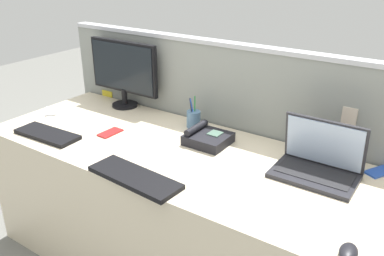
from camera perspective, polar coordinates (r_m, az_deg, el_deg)
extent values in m
cube|color=beige|center=(2.23, -0.74, -12.18)|extent=(2.25, 0.80, 0.75)
cube|color=gray|center=(2.43, 5.13, -2.76)|extent=(2.36, 0.06, 1.21)
cube|color=#B7BAC1|center=(2.23, 5.71, 11.52)|extent=(2.36, 0.07, 0.02)
cube|color=yellow|center=(2.89, -11.74, 4.34)|extent=(0.09, 0.01, 0.08)
cube|color=yellow|center=(2.63, -7.03, 6.57)|extent=(0.10, 0.01, 0.08)
cube|color=beige|center=(2.05, 21.15, 1.55)|extent=(0.07, 0.01, 0.08)
cylinder|color=black|center=(2.68, -9.34, 3.22)|extent=(0.17, 0.17, 0.02)
cylinder|color=black|center=(2.66, -9.42, 4.36)|extent=(0.04, 0.04, 0.10)
cube|color=black|center=(2.62, -9.53, 8.46)|extent=(0.52, 0.03, 0.32)
cube|color=black|center=(2.61, -9.77, 8.37)|extent=(0.49, 0.01, 0.29)
cube|color=#232328|center=(1.90, 16.68, -6.44)|extent=(0.37, 0.23, 0.02)
cube|color=black|center=(1.90, 16.81, -6.02)|extent=(0.33, 0.16, 0.00)
cube|color=#232328|center=(1.93, 18.04, -1.96)|extent=(0.37, 0.05, 0.23)
cube|color=#9EB2D1|center=(1.92, 17.95, -2.09)|extent=(0.34, 0.04, 0.21)
cube|color=black|center=(2.13, 2.28, -1.53)|extent=(0.21, 0.20, 0.05)
cube|color=#4C6B5B|center=(2.12, 3.25, -0.77)|extent=(0.06, 0.07, 0.01)
cylinder|color=black|center=(2.15, 0.61, 0.01)|extent=(0.04, 0.18, 0.04)
cube|color=black|center=(1.82, -8.02, -6.86)|extent=(0.46, 0.19, 0.02)
cube|color=black|center=(2.35, -19.59, -0.84)|extent=(0.39, 0.16, 0.02)
ellipsoid|color=black|center=(1.50, 21.04, -15.89)|extent=(0.07, 0.10, 0.03)
cylinder|color=#4C7093|center=(2.31, 0.22, 1.24)|extent=(0.08, 0.08, 0.10)
cylinder|color=#238438|center=(2.29, 0.40, 2.73)|extent=(0.01, 0.01, 0.15)
cylinder|color=blue|center=(2.29, 0.05, 2.58)|extent=(0.02, 0.02, 0.14)
cylinder|color=black|center=(2.29, -0.08, 2.57)|extent=(0.03, 0.01, 0.14)
cube|color=#B22323|center=(2.29, -11.37, -0.65)|extent=(0.08, 0.14, 0.01)
cube|color=blue|center=(2.05, 24.73, -5.58)|extent=(0.12, 0.15, 0.01)
cube|color=#B7BAC1|center=(2.70, -19.12, 2.27)|extent=(0.16, 0.15, 0.01)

